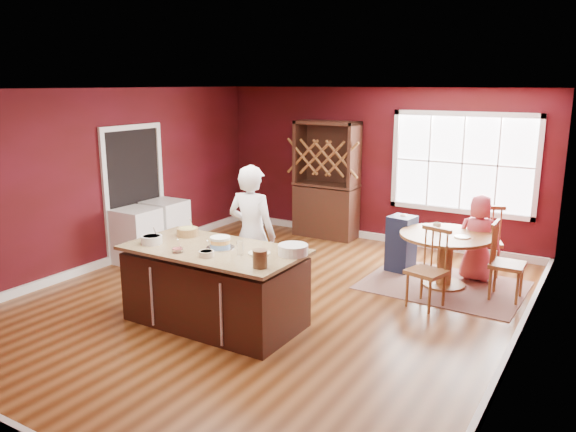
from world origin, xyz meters
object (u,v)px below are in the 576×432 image
object	(u,v)px
kitchen_island	(215,287)
high_chair	(401,243)
chair_south	(427,268)
dining_table	(445,249)
seated_woman	(479,238)
layer_cake	(220,243)
hutch	(326,180)
baker	(252,235)
toddler	(403,218)
dryer	(166,227)
chair_north	(485,238)
washer	(137,236)
chair_east	(508,261)

from	to	relation	value
kitchen_island	high_chair	size ratio (longest dim) A/B	2.37
chair_south	kitchen_island	bearing A→B (deg)	-123.19
dining_table	seated_woman	bearing A→B (deg)	55.14
chair_south	high_chair	size ratio (longest dim) A/B	1.16
layer_cake	hutch	world-z (taller)	hutch
baker	hutch	world-z (taller)	hutch
dining_table	chair_south	bearing A→B (deg)	-89.18
chair_south	toddler	size ratio (longest dim) A/B	3.92
baker	dryer	xyz separation A→B (m)	(-2.45, 1.02, -0.45)
kitchen_island	dining_table	bearing A→B (deg)	53.37
chair_north	high_chair	size ratio (longest dim) A/B	1.24
dining_table	washer	xyz separation A→B (m)	(-4.41, -1.47, -0.10)
toddler	washer	xyz separation A→B (m)	(-3.66, -1.82, -0.37)
toddler	dryer	size ratio (longest dim) A/B	0.29
chair_east	chair_north	distance (m)	1.00
seated_woman	toddler	size ratio (longest dim) A/B	4.82
kitchen_island	hutch	bearing A→B (deg)	99.24
chair_north	seated_woman	xyz separation A→B (m)	(-0.02, -0.33, 0.08)
layer_cake	toddler	distance (m)	3.16
dining_table	hutch	xyz separation A→B (m)	(-2.62, 1.47, 0.52)
dryer	kitchen_island	bearing A→B (deg)	-36.16
dining_table	high_chair	bearing A→B (deg)	157.67
baker	seated_woman	xyz separation A→B (m)	(2.29, 2.32, -0.27)
seated_woman	layer_cake	bearing A→B (deg)	45.04
kitchen_island	dryer	bearing A→B (deg)	143.84
hutch	washer	world-z (taller)	hutch
seated_woman	dryer	size ratio (longest dim) A/B	1.42
washer	toddler	bearing A→B (deg)	26.40
chair_south	high_chair	bearing A→B (deg)	137.85
seated_woman	hutch	bearing A→B (deg)	-27.79
high_chair	toddler	world-z (taller)	toddler
chair_east	toddler	world-z (taller)	chair_east
seated_woman	toddler	world-z (taller)	seated_woman
kitchen_island	seated_woman	xyz separation A→B (m)	(2.28, 3.10, 0.19)
toddler	washer	world-z (taller)	toddler
dryer	chair_south	bearing A→B (deg)	-0.52
chair_north	hutch	distance (m)	3.09
high_chair	washer	distance (m)	4.08
baker	layer_cake	world-z (taller)	baker
dining_table	washer	distance (m)	4.65
chair_south	chair_east	bearing A→B (deg)	59.28
dining_table	toddler	size ratio (longest dim) A/B	4.86
hutch	washer	bearing A→B (deg)	-121.40
kitchen_island	chair_north	xyz separation A→B (m)	(2.30, 3.43, 0.11)
chair_north	toddler	xyz separation A→B (m)	(-1.10, -0.45, 0.26)
chair_east	chair_south	distance (m)	1.14
dryer	high_chair	bearing A→B (deg)	17.21
high_chair	dryer	world-z (taller)	dryer
dining_table	chair_east	size ratio (longest dim) A/B	1.22
chair_east	dryer	size ratio (longest dim) A/B	1.17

